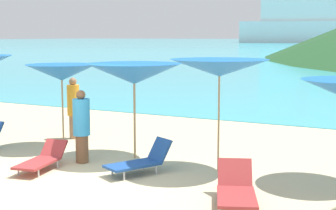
{
  "coord_description": "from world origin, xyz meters",
  "views": [
    {
      "loc": [
        6.1,
        -7.64,
        2.82
      ],
      "look_at": [
        0.68,
        2.82,
        1.2
      ],
      "focal_mm": 53.87,
      "sensor_mm": 36.0,
      "label": 1
    }
  ],
  "objects_px": {
    "cruise_ship": "(326,18)",
    "umbrella_3": "(134,74)",
    "umbrella_4": "(219,68)",
    "lounge_chair_1": "(236,189)",
    "lounge_chair_6": "(141,160)",
    "umbrella_2": "(62,73)",
    "beachgoer_0": "(82,125)",
    "beachgoer_2": "(73,107)",
    "lounge_chair_5": "(42,159)"
  },
  "relations": [
    {
      "from": "umbrella_3",
      "to": "lounge_chair_6",
      "type": "xyz_separation_m",
      "value": [
        0.8,
        -1.09,
        -1.69
      ]
    },
    {
      "from": "lounge_chair_5",
      "to": "cruise_ship",
      "type": "distance_m",
      "value": 204.51
    },
    {
      "from": "umbrella_4",
      "to": "lounge_chair_1",
      "type": "height_order",
      "value": "umbrella_4"
    },
    {
      "from": "lounge_chair_1",
      "to": "lounge_chair_5",
      "type": "height_order",
      "value": "lounge_chair_1"
    },
    {
      "from": "umbrella_2",
      "to": "lounge_chair_5",
      "type": "bearing_deg",
      "value": -62.79
    },
    {
      "from": "umbrella_2",
      "to": "umbrella_4",
      "type": "bearing_deg",
      "value": -3.38
    },
    {
      "from": "beachgoer_2",
      "to": "cruise_ship",
      "type": "xyz_separation_m",
      "value": [
        -29.12,
        199.02,
        8.98
      ]
    },
    {
      "from": "umbrella_3",
      "to": "lounge_chair_1",
      "type": "distance_m",
      "value": 4.13
    },
    {
      "from": "lounge_chair_5",
      "to": "lounge_chair_6",
      "type": "xyz_separation_m",
      "value": [
        2.0,
        0.73,
        0.04
      ]
    },
    {
      "from": "beachgoer_0",
      "to": "beachgoer_2",
      "type": "distance_m",
      "value": 2.76
    },
    {
      "from": "beachgoer_0",
      "to": "cruise_ship",
      "type": "bearing_deg",
      "value": -78.42
    },
    {
      "from": "lounge_chair_1",
      "to": "beachgoer_0",
      "type": "height_order",
      "value": "beachgoer_0"
    },
    {
      "from": "umbrella_3",
      "to": "beachgoer_2",
      "type": "relative_size",
      "value": 1.32
    },
    {
      "from": "umbrella_3",
      "to": "beachgoer_2",
      "type": "height_order",
      "value": "umbrella_3"
    },
    {
      "from": "umbrella_2",
      "to": "beachgoer_0",
      "type": "xyz_separation_m",
      "value": [
        1.37,
        -1.04,
        -1.06
      ]
    },
    {
      "from": "umbrella_4",
      "to": "beachgoer_2",
      "type": "relative_size",
      "value": 1.39
    },
    {
      "from": "lounge_chair_6",
      "to": "umbrella_3",
      "type": "bearing_deg",
      "value": 152.98
    },
    {
      "from": "beachgoer_2",
      "to": "beachgoer_0",
      "type": "bearing_deg",
      "value": -117.82
    },
    {
      "from": "lounge_chair_5",
      "to": "lounge_chair_1",
      "type": "bearing_deg",
      "value": -13.01
    },
    {
      "from": "umbrella_2",
      "to": "umbrella_4",
      "type": "relative_size",
      "value": 0.9
    },
    {
      "from": "lounge_chair_1",
      "to": "lounge_chair_6",
      "type": "relative_size",
      "value": 1.08
    },
    {
      "from": "umbrella_3",
      "to": "beachgoer_0",
      "type": "height_order",
      "value": "umbrella_3"
    },
    {
      "from": "umbrella_4",
      "to": "beachgoer_0",
      "type": "relative_size",
      "value": 1.44
    },
    {
      "from": "umbrella_3",
      "to": "beachgoer_0",
      "type": "bearing_deg",
      "value": -132.19
    },
    {
      "from": "umbrella_2",
      "to": "lounge_chair_6",
      "type": "relative_size",
      "value": 1.43
    },
    {
      "from": "umbrella_2",
      "to": "beachgoer_2",
      "type": "distance_m",
      "value": 1.52
    },
    {
      "from": "lounge_chair_5",
      "to": "cruise_ship",
      "type": "relative_size",
      "value": 0.02
    },
    {
      "from": "lounge_chair_1",
      "to": "lounge_chair_5",
      "type": "relative_size",
      "value": 1.05
    },
    {
      "from": "lounge_chair_6",
      "to": "cruise_ship",
      "type": "xyz_separation_m",
      "value": [
        -32.59,
        201.26,
        9.59
      ]
    },
    {
      "from": "umbrella_3",
      "to": "umbrella_4",
      "type": "height_order",
      "value": "umbrella_4"
    },
    {
      "from": "lounge_chair_1",
      "to": "beachgoer_0",
      "type": "relative_size",
      "value": 0.98
    },
    {
      "from": "lounge_chair_5",
      "to": "beachgoer_0",
      "type": "xyz_separation_m",
      "value": [
        0.37,
        0.9,
        0.61
      ]
    },
    {
      "from": "lounge_chair_5",
      "to": "cruise_ship",
      "type": "height_order",
      "value": "cruise_ship"
    },
    {
      "from": "umbrella_4",
      "to": "beachgoer_0",
      "type": "bearing_deg",
      "value": -165.11
    },
    {
      "from": "umbrella_4",
      "to": "lounge_chair_6",
      "type": "relative_size",
      "value": 1.58
    },
    {
      "from": "beachgoer_2",
      "to": "umbrella_2",
      "type": "bearing_deg",
      "value": -135.07
    },
    {
      "from": "umbrella_4",
      "to": "lounge_chair_1",
      "type": "bearing_deg",
      "value": -60.22
    },
    {
      "from": "lounge_chair_6",
      "to": "umbrella_2",
      "type": "bearing_deg",
      "value": -175.54
    },
    {
      "from": "umbrella_2",
      "to": "umbrella_4",
      "type": "distance_m",
      "value": 4.34
    },
    {
      "from": "lounge_chair_1",
      "to": "cruise_ship",
      "type": "xyz_separation_m",
      "value": [
        -34.98,
        202.16,
        9.61
      ]
    },
    {
      "from": "umbrella_3",
      "to": "cruise_ship",
      "type": "xyz_separation_m",
      "value": [
        -31.79,
        200.17,
        7.91
      ]
    },
    {
      "from": "lounge_chair_6",
      "to": "beachgoer_0",
      "type": "distance_m",
      "value": 1.74
    },
    {
      "from": "umbrella_4",
      "to": "lounge_chair_5",
      "type": "xyz_separation_m",
      "value": [
        -3.33,
        -1.69,
        -1.93
      ]
    },
    {
      "from": "cruise_ship",
      "to": "umbrella_3",
      "type": "bearing_deg",
      "value": -90.93
    },
    {
      "from": "umbrella_3",
      "to": "cruise_ship",
      "type": "relative_size",
      "value": 0.03
    },
    {
      "from": "umbrella_4",
      "to": "lounge_chair_1",
      "type": "xyz_separation_m",
      "value": [
        1.06,
        -1.86,
        -1.91
      ]
    },
    {
      "from": "lounge_chair_5",
      "to": "cruise_ship",
      "type": "xyz_separation_m",
      "value": [
        -30.59,
        201.98,
        9.63
      ]
    },
    {
      "from": "umbrella_4",
      "to": "lounge_chair_6",
      "type": "distance_m",
      "value": 2.5
    },
    {
      "from": "umbrella_4",
      "to": "lounge_chair_5",
      "type": "bearing_deg",
      "value": -153.11
    },
    {
      "from": "lounge_chair_6",
      "to": "lounge_chair_1",
      "type": "bearing_deg",
      "value": 5.85
    }
  ]
}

